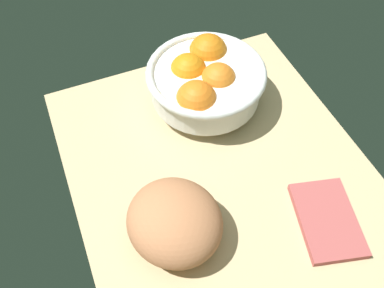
{
  "coord_description": "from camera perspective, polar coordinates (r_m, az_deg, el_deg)",
  "views": [
    {
      "loc": [
        -31.47,
        19.82,
        62.06
      ],
      "look_at": [
        6.97,
        3.91,
        5.0
      ],
      "focal_mm": 38.04,
      "sensor_mm": 36.0,
      "label": 1
    }
  ],
  "objects": [
    {
      "name": "fruit_bowl",
      "position": [
        0.79,
        1.8,
        8.98
      ],
      "size": [
        23.03,
        23.03,
        10.83
      ],
      "color": "white",
      "rests_on": "ground"
    },
    {
      "name": "ground_plane",
      "position": [
        0.74,
        4.92,
        -6.1
      ],
      "size": [
        67.37,
        52.19,
        3.0
      ],
      "primitive_type": "cube",
      "color": "#CDB283"
    },
    {
      "name": "napkin_folded",
      "position": [
        0.72,
        18.41,
        -10.03
      ],
      "size": [
        15.98,
        12.4,
        1.36
      ],
      "primitive_type": "cube",
      "rotation": [
        0.0,
        0.0,
        -0.25
      ],
      "color": "#B45250",
      "rests_on": "ground"
    },
    {
      "name": "bread_loaf",
      "position": [
        0.64,
        -2.45,
        -10.81
      ],
      "size": [
        19.69,
        19.13,
        9.13
      ],
      "primitive_type": "ellipsoid",
      "rotation": [
        0.0,
        0.0,
        3.52
      ],
      "color": "#C47C51",
      "rests_on": "ground"
    }
  ]
}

